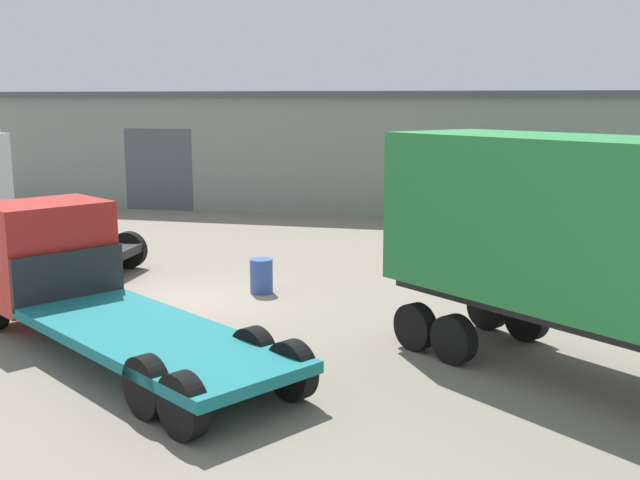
% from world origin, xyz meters
% --- Properties ---
extents(ground_plane, '(60.00, 60.00, 0.00)m').
position_xyz_m(ground_plane, '(0.00, 0.00, 0.00)').
color(ground_plane, gray).
extents(warehouse_building, '(34.14, 7.85, 5.20)m').
position_xyz_m(warehouse_building, '(0.00, 17.67, 2.61)').
color(warehouse_building, gray).
rests_on(warehouse_building, ground_plane).
extents(flatbed_truck_red, '(8.33, 6.59, 2.70)m').
position_xyz_m(flatbed_truck_red, '(-1.05, -3.21, 1.28)').
color(flatbed_truck_red, red).
rests_on(flatbed_truck_red, ground_plane).
extents(box_truck_orange, '(4.57, 7.03, 3.17)m').
position_xyz_m(box_truck_orange, '(8.41, 8.02, 1.80)').
color(box_truck_orange, orange).
rests_on(box_truck_orange, ground_plane).
extents(oil_drum, '(0.58, 0.58, 0.88)m').
position_xyz_m(oil_drum, '(1.51, 1.12, 0.44)').
color(oil_drum, '#33519E').
rests_on(oil_drum, ground_plane).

